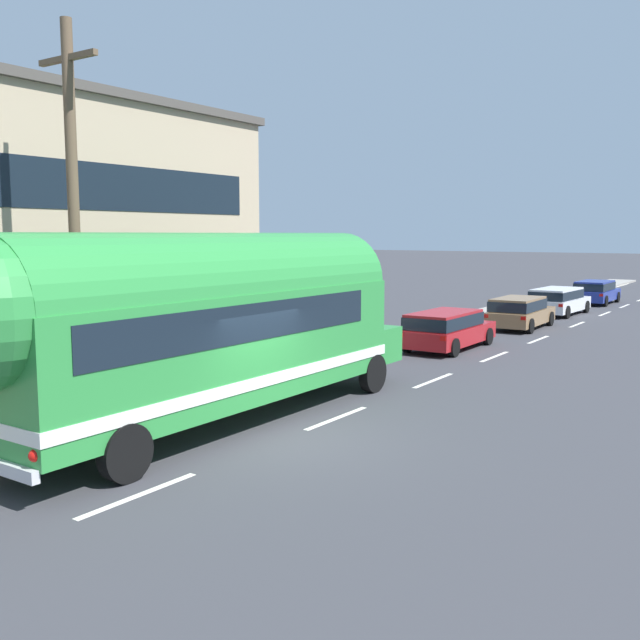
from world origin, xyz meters
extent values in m
plane|color=#38383D|center=(0.00, 0.00, 0.00)|extent=(300.00, 300.00, 0.00)
cube|color=silver|center=(0.00, -3.78, 0.00)|extent=(0.14, 2.40, 0.01)
cube|color=silver|center=(0.00, 1.95, 0.00)|extent=(0.14, 2.40, 0.01)
cube|color=silver|center=(0.00, 6.93, 0.00)|extent=(0.14, 2.40, 0.01)
cube|color=silver|center=(0.00, 11.67, 0.00)|extent=(0.14, 2.40, 0.01)
cube|color=silver|center=(0.00, 16.37, 0.00)|extent=(0.14, 2.40, 0.01)
cube|color=silver|center=(0.00, 22.01, 0.00)|extent=(0.14, 2.40, 0.01)
cube|color=silver|center=(0.00, 27.37, 0.00)|extent=(0.14, 2.40, 0.01)
cube|color=silver|center=(0.00, 32.14, 0.00)|extent=(0.14, 2.40, 0.01)
cube|color=silver|center=(-3.65, 12.00, 0.00)|extent=(0.12, 80.00, 0.01)
cube|color=gray|center=(-4.74, 10.00, 0.07)|extent=(2.17, 90.00, 0.15)
cube|color=black|center=(-6.61, -1.32, 1.80)|extent=(0.08, 15.35, 1.20)
cube|color=black|center=(-6.61, -1.32, 5.30)|extent=(0.08, 15.35, 1.20)
cylinder|color=brown|center=(-4.42, -1.49, 4.25)|extent=(0.24, 0.24, 8.50)
cube|color=brown|center=(-4.42, -1.49, 7.70)|extent=(1.80, 0.12, 0.12)
cube|color=#2D8C3D|center=(-1.82, 0.00, 1.75)|extent=(2.54, 10.19, 2.30)
cylinder|color=#2D8C3D|center=(-1.82, 0.00, 2.90)|extent=(2.49, 10.09, 2.45)
cube|color=#2D8C3D|center=(-1.85, 5.74, 1.07)|extent=(2.27, 1.31, 0.95)
cube|color=silver|center=(-1.82, 0.00, 1.10)|extent=(2.58, 10.23, 0.24)
cube|color=black|center=(-1.82, -0.30, 2.35)|extent=(2.56, 8.39, 0.76)
sphere|color=red|center=(-0.75, -5.06, 0.85)|extent=(0.20, 0.20, 0.20)
cube|color=black|center=(-1.84, 5.14, 2.40)|extent=(2.14, 0.11, 0.96)
cube|color=silver|center=(-1.85, 6.43, 0.95)|extent=(0.90, 0.10, 0.56)
cylinder|color=black|center=(-3.01, 4.69, 0.50)|extent=(0.26, 1.00, 1.00)
cylinder|color=black|center=(-0.67, 4.70, 0.50)|extent=(0.26, 1.00, 1.00)
cylinder|color=black|center=(-2.98, -3.49, 0.50)|extent=(0.26, 1.00, 1.00)
cylinder|color=black|center=(-0.64, -3.48, 0.50)|extent=(0.26, 1.00, 1.00)
cube|color=#A5191E|center=(-1.99, 12.41, 0.52)|extent=(1.85, 4.58, 0.60)
cube|color=#A5191E|center=(-1.99, 11.94, 1.09)|extent=(1.64, 3.33, 0.55)
cube|color=black|center=(-1.99, 11.94, 1.06)|extent=(1.70, 3.37, 0.43)
cube|color=red|center=(-2.75, 10.12, 0.70)|extent=(0.20, 0.04, 0.14)
cube|color=red|center=(-1.19, 10.13, 0.70)|extent=(0.20, 0.04, 0.14)
cylinder|color=black|center=(-2.87, 13.99, 0.32)|extent=(0.21, 0.64, 0.64)
cylinder|color=black|center=(-1.15, 14.00, 0.32)|extent=(0.21, 0.64, 0.64)
cylinder|color=black|center=(-2.84, 10.83, 0.32)|extent=(0.21, 0.64, 0.64)
cylinder|color=black|center=(-1.11, 10.84, 0.32)|extent=(0.21, 0.64, 0.64)
cube|color=olive|center=(-1.73, 19.36, 0.52)|extent=(1.93, 4.51, 0.60)
cube|color=olive|center=(-1.71, 18.89, 1.09)|extent=(1.69, 3.06, 0.55)
cube|color=black|center=(-1.71, 18.89, 1.06)|extent=(1.75, 3.10, 0.43)
cube|color=red|center=(-2.45, 17.10, 0.70)|extent=(0.20, 0.05, 0.14)
cube|color=red|center=(-0.88, 17.14, 0.70)|extent=(0.20, 0.05, 0.14)
cylinder|color=black|center=(-2.63, 20.87, 0.32)|extent=(0.22, 0.65, 0.64)
cylinder|color=black|center=(-0.91, 20.92, 0.32)|extent=(0.22, 0.65, 0.64)
cylinder|color=black|center=(-2.55, 17.81, 0.32)|extent=(0.22, 0.65, 0.64)
cylinder|color=black|center=(-0.82, 17.86, 0.32)|extent=(0.22, 0.65, 0.64)
cube|color=white|center=(-1.88, 25.69, 0.52)|extent=(2.02, 4.73, 0.60)
cube|color=white|center=(-1.89, 25.21, 1.09)|extent=(1.78, 3.47, 0.55)
cube|color=black|center=(-1.89, 25.21, 1.06)|extent=(1.84, 3.51, 0.43)
cube|color=red|center=(-2.76, 23.37, 0.70)|extent=(0.20, 0.05, 0.14)
cube|color=red|center=(-1.13, 23.32, 0.70)|extent=(0.20, 0.05, 0.14)
cylinder|color=black|center=(-2.72, 27.35, 0.32)|extent=(0.22, 0.65, 0.64)
cylinder|color=black|center=(-0.93, 27.29, 0.32)|extent=(0.22, 0.65, 0.64)
cylinder|color=black|center=(-2.82, 24.08, 0.32)|extent=(0.22, 0.65, 0.64)
cylinder|color=black|center=(-1.03, 24.03, 0.32)|extent=(0.22, 0.65, 0.64)
cube|color=navy|center=(-1.71, 32.70, 0.52)|extent=(1.82, 4.51, 0.60)
cube|color=navy|center=(-1.71, 32.22, 1.09)|extent=(1.62, 3.06, 0.55)
cube|color=black|center=(-1.71, 32.22, 1.06)|extent=(1.68, 3.10, 0.43)
cube|color=red|center=(-2.49, 30.44, 0.70)|extent=(0.20, 0.04, 0.14)
cube|color=red|center=(-0.92, 30.44, 0.70)|extent=(0.20, 0.04, 0.14)
cylinder|color=black|center=(-2.58, 34.25, 0.32)|extent=(0.20, 0.64, 0.64)
cylinder|color=black|center=(-0.84, 34.25, 0.32)|extent=(0.20, 0.64, 0.64)
cylinder|color=black|center=(-2.58, 31.15, 0.32)|extent=(0.20, 0.64, 0.64)
cylinder|color=black|center=(-0.84, 31.15, 0.32)|extent=(0.20, 0.64, 0.64)
camera|label=1|loc=(8.46, -11.08, 4.10)|focal=39.96mm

